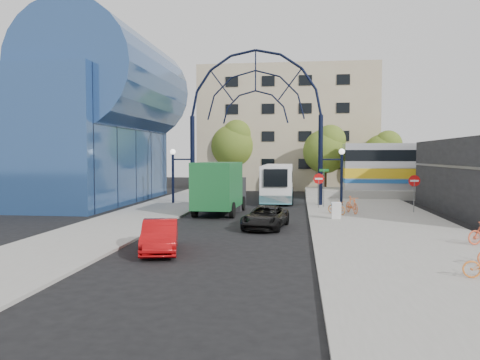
# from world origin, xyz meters

# --- Properties ---
(ground) EXTENTS (120.00, 120.00, 0.00)m
(ground) POSITION_xyz_m (0.00, 0.00, 0.00)
(ground) COLOR black
(ground) RESTS_ON ground
(sidewalk_east) EXTENTS (8.00, 56.00, 0.12)m
(sidewalk_east) POSITION_xyz_m (8.00, 4.00, 0.06)
(sidewalk_east) COLOR gray
(sidewalk_east) RESTS_ON ground
(plaza_west) EXTENTS (5.00, 50.00, 0.12)m
(plaza_west) POSITION_xyz_m (-6.50, 6.00, 0.06)
(plaza_west) COLOR gray
(plaza_west) RESTS_ON ground
(gateway_arch) EXTENTS (13.64, 0.44, 12.10)m
(gateway_arch) POSITION_xyz_m (0.00, 14.00, 8.56)
(gateway_arch) COLOR black
(gateway_arch) RESTS_ON ground
(stop_sign) EXTENTS (0.80, 0.07, 2.50)m
(stop_sign) POSITION_xyz_m (4.80, 12.00, 1.99)
(stop_sign) COLOR slate
(stop_sign) RESTS_ON sidewalk_east
(do_not_enter_sign) EXTENTS (0.76, 0.07, 2.48)m
(do_not_enter_sign) POSITION_xyz_m (11.00, 10.00, 1.98)
(do_not_enter_sign) COLOR slate
(do_not_enter_sign) RESTS_ON sidewalk_east
(street_name_sign) EXTENTS (0.70, 0.70, 2.80)m
(street_name_sign) POSITION_xyz_m (5.20, 12.60, 2.13)
(street_name_sign) COLOR slate
(street_name_sign) RESTS_ON sidewalk_east
(sandwich_board) EXTENTS (0.55, 0.61, 0.99)m
(sandwich_board) POSITION_xyz_m (5.60, 5.98, 0.74)
(sandwich_board) COLOR white
(sandwich_board) RESTS_ON sidewalk_east
(transit_hall) EXTENTS (16.50, 18.00, 14.50)m
(transit_hall) POSITION_xyz_m (-15.30, 15.00, 6.70)
(transit_hall) COLOR navy
(transit_hall) RESTS_ON ground
(apartment_block) EXTENTS (20.00, 12.10, 14.00)m
(apartment_block) POSITION_xyz_m (2.00, 34.97, 7.00)
(apartment_block) COLOR tan
(apartment_block) RESTS_ON ground
(tree_north_a) EXTENTS (4.48, 4.48, 7.00)m
(tree_north_a) POSITION_xyz_m (6.12, 25.93, 4.61)
(tree_north_a) COLOR #382314
(tree_north_a) RESTS_ON ground
(tree_north_b) EXTENTS (5.12, 5.12, 8.00)m
(tree_north_b) POSITION_xyz_m (-3.88, 29.93, 5.27)
(tree_north_b) COLOR #382314
(tree_north_b) RESTS_ON ground
(tree_north_c) EXTENTS (4.16, 4.16, 6.50)m
(tree_north_c) POSITION_xyz_m (12.12, 27.93, 4.28)
(tree_north_c) COLOR #382314
(tree_north_c) RESTS_ON ground
(city_bus) EXTENTS (2.76, 11.26, 3.08)m
(city_bus) POSITION_xyz_m (1.56, 18.66, 1.61)
(city_bus) COLOR white
(city_bus) RESTS_ON ground
(green_truck) EXTENTS (2.88, 6.95, 3.46)m
(green_truck) POSITION_xyz_m (-1.86, 8.63, 1.73)
(green_truck) COLOR black
(green_truck) RESTS_ON ground
(black_suv) EXTENTS (2.57, 4.55, 1.20)m
(black_suv) POSITION_xyz_m (1.61, 2.60, 0.60)
(black_suv) COLOR black
(black_suv) RESTS_ON ground
(red_sedan) EXTENTS (2.28, 4.15, 1.30)m
(red_sedan) POSITION_xyz_m (-2.18, -4.10, 0.65)
(red_sedan) COLOR #A70A0D
(red_sedan) RESTS_ON ground
(bike_near_a) EXTENTS (1.43, 1.64, 0.85)m
(bike_near_a) POSITION_xyz_m (5.81, 8.35, 0.55)
(bike_near_a) COLOR orange
(bike_near_a) RESTS_ON sidewalk_east
(bike_near_b) EXTENTS (1.05, 1.91, 1.10)m
(bike_near_b) POSITION_xyz_m (6.83, 8.97, 0.67)
(bike_near_b) COLOR orange
(bike_near_b) RESTS_ON sidewalk_east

